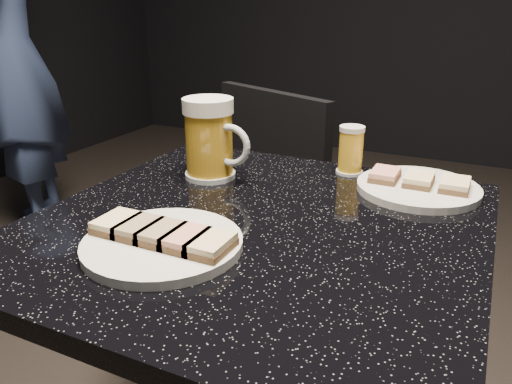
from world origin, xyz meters
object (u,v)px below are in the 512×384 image
at_px(beer_mug, 210,139).
at_px(chair, 239,234).
at_px(plate_large, 163,244).
at_px(table, 256,344).
at_px(patron, 11,57).
at_px(plate_small, 418,188).
at_px(beer_tumbler, 351,150).

xyz_separation_m(beer_mug, chair, (-0.07, 0.25, -0.33)).
bearing_deg(beer_mug, plate_large, -72.56).
relative_size(plate_large, table, 0.31).
bearing_deg(patron, plate_small, 29.86).
distance_m(plate_small, chair, 0.54).
distance_m(plate_large, patron, 1.93).
height_order(table, beer_mug, beer_mug).
relative_size(table, chair, 0.87).
relative_size(patron, table, 2.24).
bearing_deg(table, chair, 121.31).
relative_size(plate_small, table, 0.30).
relative_size(plate_large, beer_mug, 1.45).
height_order(table, chair, chair).
distance_m(plate_large, chair, 0.62).
bearing_deg(patron, chair, 29.26).
relative_size(plate_small, beer_mug, 1.41).
relative_size(plate_small, chair, 0.26).
distance_m(plate_small, patron, 2.01).
height_order(beer_tumbler, chair, chair).
bearing_deg(beer_mug, plate_small, 14.12).
distance_m(plate_small, beer_tumbler, 0.16).
relative_size(plate_small, beer_tumbler, 2.27).
relative_size(plate_small, patron, 0.13).
xyz_separation_m(table, beer_mug, (-0.17, 0.15, 0.32)).
xyz_separation_m(patron, table, (1.67, -0.94, -0.33)).
height_order(plate_large, patron, patron).
xyz_separation_m(table, chair, (-0.24, 0.40, -0.01)).
bearing_deg(plate_small, beer_mug, -165.88).
height_order(plate_small, beer_tumbler, beer_tumbler).
bearing_deg(plate_small, patron, 159.88).
bearing_deg(beer_tumbler, plate_small, -18.43).
height_order(plate_large, chair, chair).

